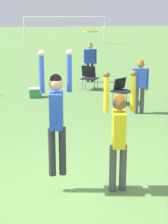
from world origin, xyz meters
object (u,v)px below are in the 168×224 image
at_px(person_defending, 119,130).
at_px(cooler_box, 35,93).
at_px(person_jumping, 56,111).
at_px(person_spectator_near, 90,59).
at_px(person_spectator_far, 140,82).
at_px(camping_chair_0, 121,89).
at_px(camping_chair_1, 89,76).
at_px(frisbee, 90,32).

xyz_separation_m(person_defending, cooler_box, (-0.79, 7.23, -0.92)).
height_order(person_jumping, person_spectator_near, person_jumping).
distance_m(person_jumping, person_defending, 1.06).
bearing_deg(person_spectator_far, camping_chair_0, 127.08).
bearing_deg(person_jumping, camping_chair_0, -15.09).
bearing_deg(cooler_box, camping_chair_1, 24.69).
distance_m(camping_chair_0, cooler_box, 3.04).
distance_m(frisbee, camping_chair_1, 8.50).
bearing_deg(person_jumping, camping_chair_1, -4.32).
relative_size(frisbee, camping_chair_1, 0.29).
bearing_deg(cooler_box, camping_chair_0, -28.59).
bearing_deg(person_spectator_far, person_spectator_near, 123.37).
distance_m(person_jumping, cooler_box, 7.13).
distance_m(person_jumping, frisbee, 1.36).
height_order(person_jumping, person_spectator_far, person_jumping).
relative_size(camping_chair_0, person_spectator_far, 0.53).
distance_m(frisbee, cooler_box, 7.47).
height_order(camping_chair_1, cooler_box, camping_chair_1).
xyz_separation_m(person_jumping, person_spectator_far, (3.02, 4.32, -0.45)).
relative_size(camping_chair_0, cooler_box, 2.01).
bearing_deg(camping_chair_0, person_spectator_near, -121.57).
relative_size(person_spectator_far, cooler_box, 3.80).
distance_m(person_jumping, camping_chair_1, 8.39).
xyz_separation_m(person_defending, person_spectator_far, (2.03, 4.53, -0.14)).
distance_m(frisbee, person_spectator_near, 9.79).
height_order(person_jumping, frisbee, frisbee).
relative_size(person_defending, person_spectator_near, 1.24).
xyz_separation_m(person_spectator_near, cooler_box, (-2.49, -2.36, -0.82)).
relative_size(person_defending, camping_chair_1, 2.33).
bearing_deg(person_spectator_far, cooler_box, 165.94).
height_order(frisbee, person_spectator_far, frisbee).
bearing_deg(camping_chair_1, person_spectator_far, 134.95).
bearing_deg(camping_chair_1, camping_chair_0, 136.39).
relative_size(camping_chair_0, person_spectator_near, 0.51).
distance_m(camping_chair_1, cooler_box, 2.40).
distance_m(person_jumping, person_spectator_far, 5.29).
xyz_separation_m(camping_chair_0, camping_chair_1, (-0.50, 2.44, 0.02)).
distance_m(person_spectator_far, cooler_box, 3.98).
distance_m(person_defending, person_spectator_near, 9.74).
xyz_separation_m(person_spectator_far, cooler_box, (-2.82, 2.70, -0.78)).
height_order(camping_chair_1, person_spectator_far, person_spectator_far).
xyz_separation_m(person_jumping, person_defending, (0.99, -0.21, -0.31)).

